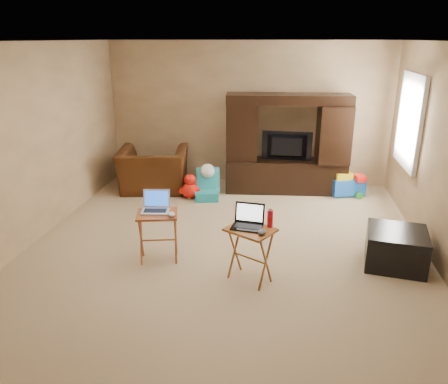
% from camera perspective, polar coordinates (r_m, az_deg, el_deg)
% --- Properties ---
extents(floor, '(5.50, 5.50, 0.00)m').
position_cam_1_polar(floor, '(5.69, 0.29, -6.94)').
color(floor, '#CBB68D').
rests_on(floor, ground).
extents(ceiling, '(5.50, 5.50, 0.00)m').
position_cam_1_polar(ceiling, '(5.10, 0.34, 19.11)').
color(ceiling, silver).
rests_on(ceiling, ground).
extents(wall_back, '(5.00, 0.00, 5.00)m').
position_cam_1_polar(wall_back, '(7.93, 3.10, 10.16)').
color(wall_back, tan).
rests_on(wall_back, ground).
extents(wall_front, '(5.00, 0.00, 5.00)m').
position_cam_1_polar(wall_front, '(2.72, -7.79, -8.86)').
color(wall_front, tan).
rests_on(wall_front, ground).
extents(wall_left, '(0.00, 5.50, 5.50)m').
position_cam_1_polar(wall_left, '(6.11, -23.71, 5.73)').
color(wall_left, tan).
rests_on(wall_left, ground).
extents(wall_right, '(0.00, 5.50, 5.50)m').
position_cam_1_polar(wall_right, '(5.51, 27.08, 3.86)').
color(wall_right, tan).
rests_on(wall_right, ground).
extents(window_pane, '(0.00, 1.20, 1.20)m').
position_cam_1_polar(window_pane, '(6.93, 23.26, 8.52)').
color(window_pane, white).
rests_on(window_pane, ground).
extents(window_frame, '(0.06, 1.14, 1.34)m').
position_cam_1_polar(window_frame, '(6.92, 23.10, 8.53)').
color(window_frame, white).
rests_on(window_frame, ground).
extents(entertainment_center, '(2.08, 0.67, 1.67)m').
position_cam_1_polar(entertainment_center, '(7.49, 8.20, 6.20)').
color(entertainment_center, black).
rests_on(entertainment_center, floor).
extents(television, '(0.85, 0.14, 0.49)m').
position_cam_1_polar(television, '(7.45, 8.18, 5.86)').
color(television, black).
rests_on(television, entertainment_center).
extents(recliner, '(1.28, 1.15, 0.74)m').
position_cam_1_polar(recliner, '(7.67, -9.19, 2.87)').
color(recliner, '#47240F').
rests_on(recliner, floor).
extents(child_rocker, '(0.46, 0.50, 0.51)m').
position_cam_1_polar(child_rocker, '(7.19, -2.30, 0.98)').
color(child_rocker, teal).
rests_on(child_rocker, floor).
extents(plush_toy, '(0.38, 0.32, 0.42)m').
position_cam_1_polar(plush_toy, '(7.27, -4.46, 0.79)').
color(plush_toy, red).
rests_on(plush_toy, floor).
extents(push_toy, '(0.65, 0.54, 0.42)m').
position_cam_1_polar(push_toy, '(7.66, 15.85, 1.07)').
color(push_toy, blue).
rests_on(push_toy, floor).
extents(ottoman, '(0.76, 0.76, 0.43)m').
position_cam_1_polar(ottoman, '(5.52, 21.53, -6.83)').
color(ottoman, black).
rests_on(ottoman, floor).
extents(tray_table_left, '(0.54, 0.47, 0.61)m').
position_cam_1_polar(tray_table_left, '(5.26, -8.56, -5.82)').
color(tray_table_left, '#A95228').
rests_on(tray_table_left, floor).
extents(tray_table_right, '(0.60, 0.57, 0.62)m').
position_cam_1_polar(tray_table_right, '(4.80, 3.41, -8.18)').
color(tray_table_right, '#965924').
rests_on(tray_table_right, floor).
extents(laptop_left, '(0.35, 0.30, 0.24)m').
position_cam_1_polar(laptop_left, '(5.13, -9.03, -1.37)').
color(laptop_left, silver).
rests_on(laptop_left, tray_table_left).
extents(laptop_right, '(0.35, 0.31, 0.24)m').
position_cam_1_polar(laptop_right, '(4.64, 3.04, -3.34)').
color(laptop_right, black).
rests_on(laptop_right, tray_table_right).
extents(mouse_left, '(0.12, 0.14, 0.05)m').
position_cam_1_polar(mouse_left, '(5.02, -6.89, -2.92)').
color(mouse_left, silver).
rests_on(mouse_left, tray_table_left).
extents(mouse_right, '(0.11, 0.14, 0.05)m').
position_cam_1_polar(mouse_right, '(4.54, 5.00, -5.23)').
color(mouse_right, '#414247').
rests_on(mouse_right, tray_table_right).
extents(water_bottle, '(0.06, 0.06, 0.19)m').
position_cam_1_polar(water_bottle, '(4.69, 6.03, -3.49)').
color(water_bottle, red).
rests_on(water_bottle, tray_table_right).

